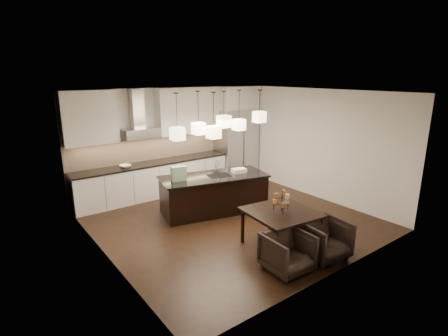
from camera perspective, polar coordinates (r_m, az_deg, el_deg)
floor at (r=7.91m, az=0.88°, el=-8.44°), size 5.50×5.50×0.02m
ceiling at (r=7.25m, az=0.97°, el=12.41°), size 5.50×5.50×0.02m
wall_back at (r=9.74m, az=-9.10°, el=4.60°), size 5.50×0.02×2.80m
wall_front at (r=5.63m, az=18.44°, el=-3.90°), size 5.50×0.02×2.80m
wall_left at (r=6.22m, az=-19.62°, el=-2.18°), size 0.02×5.50×2.80m
wall_right at (r=9.37m, az=14.42°, el=3.89°), size 0.02×5.50×2.80m
refrigerator at (r=10.62m, az=2.01°, el=3.88°), size 1.20×0.72×2.15m
fridge_panel at (r=10.44m, az=2.09°, el=11.44°), size 1.26×0.72×0.65m
lower_cabinets at (r=9.41m, az=-11.27°, el=-1.91°), size 4.21×0.62×0.88m
countertop at (r=9.29m, az=-11.42°, el=0.80°), size 4.21×0.66×0.04m
backsplash at (r=9.48m, az=-12.31°, el=3.12°), size 4.21×0.02×0.63m
upper_cab_left at (r=8.67m, az=-21.16°, el=7.66°), size 1.25×0.35×1.25m
upper_cab_right at (r=9.73m, az=-5.85°, el=9.32°), size 1.85×0.35×1.25m
hood_canopy at (r=9.04m, az=-13.54°, el=5.61°), size 0.90×0.52×0.24m
hood_chimney at (r=9.07m, az=-14.07°, el=9.43°), size 0.30×0.28×0.96m
fruit_bowl at (r=8.93m, az=-15.80°, el=0.30°), size 0.30×0.30×0.06m
island_body at (r=8.21m, az=-1.67°, el=-4.33°), size 2.54×1.48×0.84m
island_top at (r=8.07m, az=-1.70°, el=-1.40°), size 2.63×1.58×0.04m
faucet at (r=8.14m, az=-1.33°, el=0.20°), size 0.15×0.24×0.36m
tote_bag at (r=7.74m, az=-7.42°, el=-0.88°), size 0.35×0.24×0.32m
food_container at (r=8.33m, az=2.46°, el=-0.41°), size 0.37×0.30×0.10m
dining_table at (r=6.71m, az=9.22°, el=-9.78°), size 1.30×1.30×0.71m
candelabra at (r=6.49m, az=9.43°, el=-5.27°), size 0.37×0.37×0.42m
candle_a at (r=6.59m, az=10.30°, el=-5.37°), size 0.08×0.08×0.09m
candle_b at (r=6.54m, az=8.33°, el=-5.42°), size 0.08×0.08×0.09m
candle_c at (r=6.38m, az=9.62°, el=-6.02°), size 0.08×0.08×0.09m
candle_d at (r=6.58m, az=9.69°, el=-3.97°), size 0.08×0.08×0.09m
candle_e at (r=6.39m, az=8.52°, el=-4.50°), size 0.08×0.08×0.09m
candle_f at (r=6.38m, az=10.32°, el=-4.62°), size 0.08×0.08×0.09m
armchair_left at (r=5.98m, az=10.34°, el=-13.38°), size 0.74×0.76×0.66m
armchair_right at (r=6.50m, az=16.03°, el=-11.11°), size 0.82×0.84×0.69m
pendant_a at (r=7.11m, az=-7.61°, el=5.56°), size 0.24×0.24×0.26m
pendant_b at (r=7.73m, az=-4.18°, el=6.44°), size 0.24×0.24×0.26m
pendant_c at (r=7.63m, az=-0.02°, el=7.61°), size 0.24×0.24×0.26m
pendant_d at (r=8.33m, az=2.45°, el=7.08°), size 0.24×0.24×0.26m
pendant_e at (r=8.31m, az=5.78°, el=8.30°), size 0.24×0.24×0.26m
pendant_f at (r=7.39m, az=-1.71°, el=5.86°), size 0.24×0.24×0.26m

